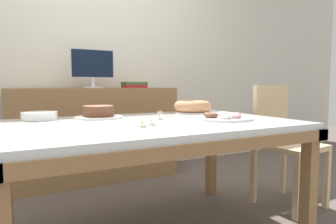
{
  "coord_description": "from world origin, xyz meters",
  "views": [
    {
      "loc": [
        -0.73,
        -1.6,
        0.94
      ],
      "look_at": [
        0.06,
        -0.09,
        0.79
      ],
      "focal_mm": 32.0,
      "sensor_mm": 36.0,
      "label": 1
    }
  ],
  "objects_px": {
    "computer_monitor": "(93,68)",
    "tealight_near_front": "(142,125)",
    "cake_chocolate_round": "(98,113)",
    "tealight_centre": "(159,118)",
    "pastry_platter": "(223,117)",
    "tealight_right_edge": "(160,112)",
    "cake_golden_bundt": "(192,107)",
    "tealight_left_edge": "(223,114)",
    "plate_stack": "(39,116)",
    "book_stack": "(134,85)",
    "chair": "(282,138)",
    "tealight_near_cakes": "(152,123)"
  },
  "relations": [
    {
      "from": "chair",
      "to": "book_stack",
      "type": "xyz_separation_m",
      "value": [
        -0.75,
        1.28,
        0.42
      ]
    },
    {
      "from": "plate_stack",
      "to": "tealight_near_front",
      "type": "relative_size",
      "value": 5.25
    },
    {
      "from": "cake_golden_bundt",
      "to": "plate_stack",
      "type": "bearing_deg",
      "value": 177.61
    },
    {
      "from": "pastry_platter",
      "to": "book_stack",
      "type": "bearing_deg",
      "value": 91.27
    },
    {
      "from": "cake_golden_bundt",
      "to": "tealight_left_edge",
      "type": "bearing_deg",
      "value": -67.06
    },
    {
      "from": "computer_monitor",
      "to": "book_stack",
      "type": "relative_size",
      "value": 1.71
    },
    {
      "from": "tealight_left_edge",
      "to": "tealight_near_cakes",
      "type": "xyz_separation_m",
      "value": [
        -0.68,
        -0.25,
        0.0
      ]
    },
    {
      "from": "tealight_near_cakes",
      "to": "plate_stack",
      "type": "bearing_deg",
      "value": 133.09
    },
    {
      "from": "cake_golden_bundt",
      "to": "tealight_right_edge",
      "type": "bearing_deg",
      "value": 163.15
    },
    {
      "from": "cake_chocolate_round",
      "to": "tealight_left_edge",
      "type": "xyz_separation_m",
      "value": [
        0.84,
        -0.24,
        -0.02
      ]
    },
    {
      "from": "pastry_platter",
      "to": "tealight_near_cakes",
      "type": "relative_size",
      "value": 9.08
    },
    {
      "from": "computer_monitor",
      "to": "plate_stack",
      "type": "height_order",
      "value": "computer_monitor"
    },
    {
      "from": "cake_chocolate_round",
      "to": "tealight_near_front",
      "type": "height_order",
      "value": "cake_chocolate_round"
    },
    {
      "from": "book_stack",
      "to": "tealight_near_cakes",
      "type": "height_order",
      "value": "book_stack"
    },
    {
      "from": "tealight_near_front",
      "to": "plate_stack",
      "type": "bearing_deg",
      "value": 126.74
    },
    {
      "from": "cake_chocolate_round",
      "to": "tealight_centre",
      "type": "bearing_deg",
      "value": -39.63
    },
    {
      "from": "pastry_platter",
      "to": "tealight_right_edge",
      "type": "xyz_separation_m",
      "value": [
        -0.18,
        0.52,
        -0.0
      ]
    },
    {
      "from": "cake_golden_bundt",
      "to": "chair",
      "type": "bearing_deg",
      "value": -24.08
    },
    {
      "from": "tealight_right_edge",
      "to": "tealight_near_front",
      "type": "bearing_deg",
      "value": -123.35
    },
    {
      "from": "tealight_centre",
      "to": "cake_golden_bundt",
      "type": "bearing_deg",
      "value": 33.15
    },
    {
      "from": "chair",
      "to": "pastry_platter",
      "type": "height_order",
      "value": "chair"
    },
    {
      "from": "tealight_centre",
      "to": "pastry_platter",
      "type": "bearing_deg",
      "value": -26.38
    },
    {
      "from": "tealight_right_edge",
      "to": "tealight_near_cakes",
      "type": "relative_size",
      "value": 1.0
    },
    {
      "from": "chair",
      "to": "tealight_near_front",
      "type": "xyz_separation_m",
      "value": [
        -1.3,
        -0.25,
        0.21
      ]
    },
    {
      "from": "computer_monitor",
      "to": "tealight_centre",
      "type": "bearing_deg",
      "value": -85.34
    },
    {
      "from": "tealight_right_edge",
      "to": "tealight_centre",
      "type": "height_order",
      "value": "same"
    },
    {
      "from": "plate_stack",
      "to": "tealight_left_edge",
      "type": "height_order",
      "value": "plate_stack"
    },
    {
      "from": "cake_golden_bundt",
      "to": "tealight_left_edge",
      "type": "height_order",
      "value": "cake_golden_bundt"
    },
    {
      "from": "computer_monitor",
      "to": "tealight_near_front",
      "type": "xyz_separation_m",
      "value": [
        -0.13,
        -1.53,
        -0.37
      ]
    },
    {
      "from": "plate_stack",
      "to": "tealight_near_front",
      "type": "xyz_separation_m",
      "value": [
        0.44,
        -0.59,
        -0.01
      ]
    },
    {
      "from": "cake_chocolate_round",
      "to": "tealight_centre",
      "type": "relative_size",
      "value": 7.72
    },
    {
      "from": "chair",
      "to": "tealight_right_edge",
      "type": "xyz_separation_m",
      "value": [
        -0.9,
        0.37,
        0.21
      ]
    },
    {
      "from": "chair",
      "to": "book_stack",
      "type": "relative_size",
      "value": 3.79
    },
    {
      "from": "tealight_right_edge",
      "to": "tealight_near_cakes",
      "type": "height_order",
      "value": "same"
    },
    {
      "from": "tealight_near_cakes",
      "to": "tealight_centre",
      "type": "bearing_deg",
      "value": 55.36
    },
    {
      "from": "cake_chocolate_round",
      "to": "plate_stack",
      "type": "relative_size",
      "value": 1.47
    },
    {
      "from": "plate_stack",
      "to": "cake_golden_bundt",
      "type": "bearing_deg",
      "value": -2.39
    },
    {
      "from": "pastry_platter",
      "to": "tealight_near_front",
      "type": "xyz_separation_m",
      "value": [
        -0.59,
        -0.09,
        -0.0
      ]
    },
    {
      "from": "pastry_platter",
      "to": "tealight_near_cakes",
      "type": "distance_m",
      "value": 0.52
    },
    {
      "from": "book_stack",
      "to": "cake_golden_bundt",
      "type": "bearing_deg",
      "value": -84.76
    },
    {
      "from": "tealight_left_edge",
      "to": "plate_stack",
      "type": "bearing_deg",
      "value": 166.18
    },
    {
      "from": "cake_chocolate_round",
      "to": "cake_golden_bundt",
      "type": "relative_size",
      "value": 1.09
    },
    {
      "from": "plate_stack",
      "to": "tealight_centre",
      "type": "height_order",
      "value": "plate_stack"
    },
    {
      "from": "tealight_left_edge",
      "to": "computer_monitor",
      "type": "bearing_deg",
      "value": 116.82
    },
    {
      "from": "chair",
      "to": "computer_monitor",
      "type": "xyz_separation_m",
      "value": [
        -1.17,
        1.28,
        0.58
      ]
    },
    {
      "from": "computer_monitor",
      "to": "tealight_near_cakes",
      "type": "xyz_separation_m",
      "value": [
        -0.05,
        -1.49,
        -0.37
      ]
    },
    {
      "from": "plate_stack",
      "to": "tealight_centre",
      "type": "xyz_separation_m",
      "value": [
        0.67,
        -0.32,
        -0.01
      ]
    },
    {
      "from": "cake_golden_bundt",
      "to": "plate_stack",
      "type": "relative_size",
      "value": 1.36
    },
    {
      "from": "book_stack",
      "to": "tealight_left_edge",
      "type": "relative_size",
      "value": 6.21
    },
    {
      "from": "chair",
      "to": "book_stack",
      "type": "bearing_deg",
      "value": 120.25
    }
  ]
}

